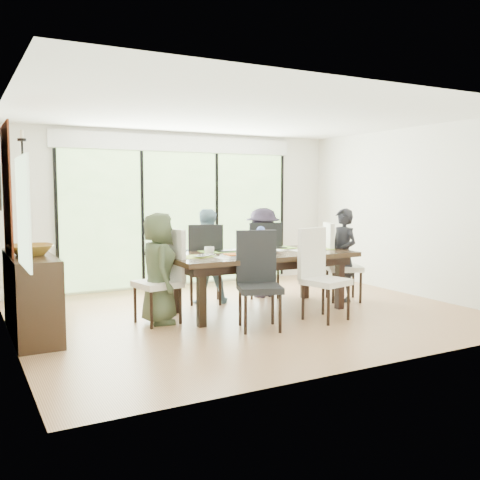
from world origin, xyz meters
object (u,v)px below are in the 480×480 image
chair_far_right (262,259)px  chair_near_left (260,280)px  person_right_end (343,255)px  person_left_end (159,268)px  bowl (31,250)px  laptop (207,256)px  cup_c (303,245)px  sideboard (31,295)px  cup_b (272,249)px  cup_a (209,251)px  chair_right_end (344,262)px  person_far_right (263,253)px  table_top (259,255)px  vase (261,247)px  chair_near_right (326,274)px  chair_left_end (157,276)px  person_far_left (206,256)px  chair_far_left (205,263)px

chair_far_right → chair_near_left: 2.02m
person_right_end → person_left_end: bearing=-93.1°
bowl → person_left_end: bearing=-3.3°
laptop → person_right_end: bearing=-32.0°
chair_near_left → cup_c: chair_near_left is taller
chair_near_left → sideboard: size_ratio=0.71×
person_right_end → cup_b: 1.34m
chair_far_right → cup_a: size_ratio=8.87×
chair_right_end → bowl: (-4.49, 0.09, 0.41)m
person_far_right → cup_a: size_ratio=10.40×
chair_right_end → chair_near_left: (-2.00, -0.87, 0.00)m
chair_right_end → laptop: 2.36m
laptop → table_top: bearing=-27.7°
person_right_end → bowl: person_right_end is taller
person_left_end → sideboard: person_left_end is taller
vase → cup_a: size_ratio=0.97×
chair_near_right → cup_c: size_ratio=8.87×
chair_left_end → cup_a: 0.86m
table_top → cup_a: size_ratio=19.35×
chair_far_right → bowl: chair_far_right is taller
person_right_end → table_top: bearing=-93.1°
bowl → person_far_left: bearing=16.4°
person_far_left → bowl: bearing=28.1°
chair_far_left → chair_right_end: bearing=178.0°
person_right_end → bowl: (-4.47, 0.09, 0.31)m
vase → cup_c: size_ratio=0.97×
cup_c → bowl: 3.79m
chair_right_end → sideboard: (-4.49, 0.19, -0.13)m
cup_a → chair_near_left: bearing=-78.9°
person_far_right → cup_b: bearing=52.3°
vase → laptop: (-0.90, -0.15, -0.05)m
chair_right_end → sideboard: 4.49m
person_right_end → cup_c: person_right_end is taller
chair_left_end → chair_far_right: bearing=101.7°
chair_near_right → cup_b: bearing=100.0°
cup_b → chair_near_left: bearing=-130.2°
cup_b → person_left_end: bearing=176.5°
chair_left_end → laptop: chair_left_end is taller
chair_far_left → person_far_left: size_ratio=0.85×
person_left_end → cup_b: 1.64m
chair_near_left → cup_c: bearing=56.1°
chair_right_end → sideboard: chair_right_end is taller
person_left_end → vase: size_ratio=10.75×
person_far_right → cup_a: person_far_right is taller
laptop → sideboard: bearing=137.9°
chair_far_left → chair_near_right: size_ratio=1.00×
person_right_end → sideboard: (-4.47, 0.19, -0.23)m
cup_a → laptop: bearing=-121.0°
table_top → chair_right_end: 1.51m
vase → sideboard: vase is taller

